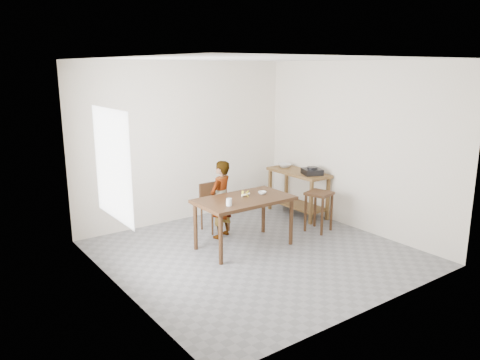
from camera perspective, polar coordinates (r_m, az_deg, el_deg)
floor at (r=6.80m, az=2.00°, el=-9.03°), size 4.00×4.00×0.04m
ceiling at (r=6.28m, az=2.22°, el=14.72°), size 4.00×4.00×0.04m
wall_back at (r=8.06m, az=-6.80°, el=4.62°), size 4.00×0.04×2.70m
wall_front at (r=5.01m, az=16.49°, el=-1.39°), size 4.00×0.04×2.70m
wall_left at (r=5.42m, az=-14.96°, el=-0.17°), size 0.04×4.00×2.70m
wall_right at (r=7.79m, az=13.92°, el=4.00°), size 0.04×4.00×2.70m
window_pane at (r=5.59m, az=-15.32°, el=1.79°), size 0.02×1.10×1.30m
dining_table at (r=6.89m, az=0.49°, el=-5.22°), size 1.40×0.80×0.75m
prep_counter at (r=8.45m, az=7.07°, el=-1.56°), size 0.50×1.20×0.80m
child at (r=7.22m, az=-2.36°, el=-2.38°), size 0.52×0.45×1.22m
dining_chair at (r=7.58m, az=-3.06°, el=-3.37°), size 0.38×0.38×0.77m
stool at (r=7.67m, az=9.55°, el=-3.81°), size 0.45×0.45×0.65m
glass_tumbler at (r=6.40m, az=-1.34°, el=-2.70°), size 0.08×0.08×0.10m
small_bowl at (r=6.99m, az=2.72°, el=-1.56°), size 0.13×0.13×0.04m
banana at (r=6.87m, az=0.69°, el=-1.76°), size 0.16×0.12×0.05m
serving_bowl at (r=8.66m, az=5.45°, el=1.78°), size 0.31×0.31×0.06m
gas_burner at (r=8.11m, az=8.78°, el=1.02°), size 0.40×0.40×0.10m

